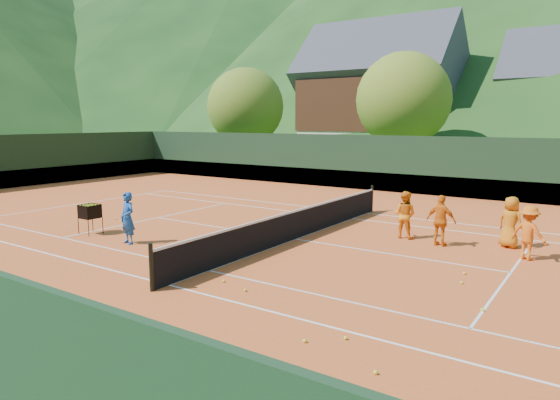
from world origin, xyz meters
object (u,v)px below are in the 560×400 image
Objects in this scene: coach at (128,218)px; ball_hopper at (90,212)px; tennis_net at (295,224)px; student_a at (405,215)px; student_c at (511,222)px; chalet_left at (379,100)px; student_d at (529,233)px; student_b at (441,221)px.

coach reaches higher than ball_hopper.
tennis_net is 6.92m from ball_hopper.
student_c is (3.06, 0.57, 0.01)m from student_a.
chalet_left is at bearing -61.25° from student_a.
student_c is 1.34m from student_d.
student_d is (10.50, 4.95, -0.06)m from coach.
coach is 0.13× the size of tennis_net.
student_b is 31.96m from chalet_left.
student_b reaches higher than student_c.
coach is at bearing -79.75° from chalet_left.
coach is 8.76m from student_a.
student_d is 0.12× the size of tennis_net.
chalet_left is at bearing 96.66° from ball_hopper.
chalet_left is at bearing -56.06° from student_b.
coach is at bearing -139.35° from tennis_net.
student_b is at bearing 51.16° from student_c.
tennis_net is at bearing 46.90° from student_c.
student_b is 1.56× the size of ball_hopper.
student_a is at bearing 30.92° from ball_hopper.
student_a reaches higher than tennis_net.
student_c is at bearing 41.38° from coach.
chalet_left is (-3.88, 33.21, 4.88)m from ball_hopper.
chalet_left reaches higher than tennis_net.
student_a reaches higher than ball_hopper.
tennis_net is at bearing 30.27° from student_b.
student_c is (9.85, 6.12, -0.03)m from coach.
student_d is at bearing -59.83° from chalet_left.
student_c is at bearing -143.54° from student_b.
student_c is 13.39m from ball_hopper.
tennis_net is at bearing 50.16° from coach.
coach reaches higher than tennis_net.
chalet_left is at bearing -39.90° from student_d.
chalet_left is at bearing 109.76° from coach.
student_a is 3.56m from tennis_net.
student_b is (8.07, 5.13, -0.03)m from coach.
ball_hopper is 0.07× the size of chalet_left.
student_a is at bearing 32.72° from student_c.
student_d is (3.72, -0.60, -0.02)m from student_a.
student_b is at bearing 25.80° from ball_hopper.
chalet_left reaches higher than student_b.
coach is 11.61m from student_d.
coach is 0.12× the size of chalet_left.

